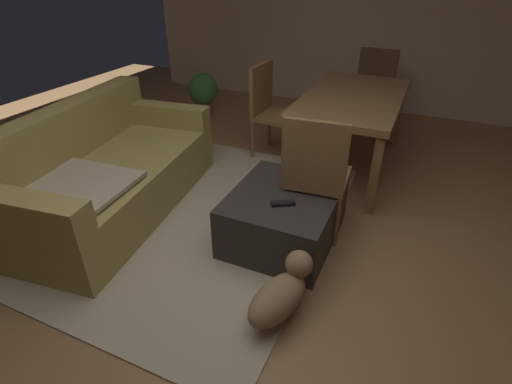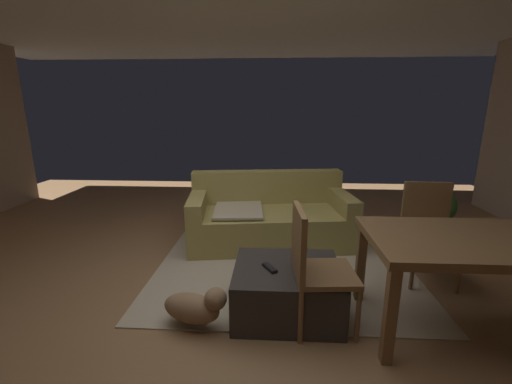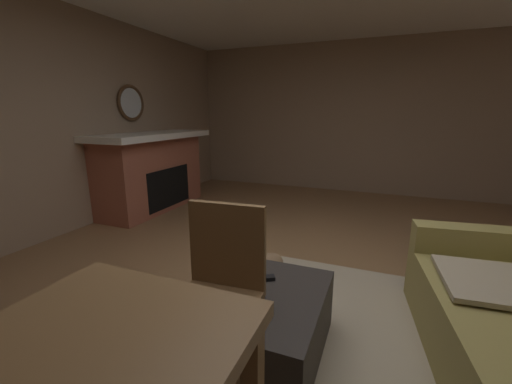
% 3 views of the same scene
% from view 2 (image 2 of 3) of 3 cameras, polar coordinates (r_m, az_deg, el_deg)
% --- Properties ---
extents(floor, '(9.49, 9.49, 0.00)m').
position_cam_2_polar(floor, '(2.98, -6.68, -18.56)').
color(floor, olive).
extents(area_rug, '(2.60, 2.00, 0.01)m').
position_cam_2_polar(area_rug, '(3.49, 4.86, -13.22)').
color(area_rug, tan).
rests_on(area_rug, ground).
extents(couch, '(2.02, 1.17, 0.84)m').
position_cam_2_polar(couch, '(4.07, 2.32, -4.50)').
color(couch, '#9E8E4C').
rests_on(couch, ground).
extents(ottoman_coffee_table, '(0.84, 0.72, 0.39)m').
position_cam_2_polar(ottoman_coffee_table, '(2.77, 5.35, -16.47)').
color(ottoman_coffee_table, '#2D2826').
rests_on(ottoman_coffee_table, ground).
extents(tv_remote, '(0.12, 0.16, 0.02)m').
position_cam_2_polar(tv_remote, '(2.63, 2.39, -12.98)').
color(tv_remote, black).
rests_on(tv_remote, ottoman_coffee_table).
extents(dining_table, '(1.57, 0.85, 0.74)m').
position_cam_2_polar(dining_table, '(2.83, 34.51, -8.05)').
color(dining_table, brown).
rests_on(dining_table, ground).
extents(dining_chair_west, '(0.47, 0.47, 0.93)m').
position_cam_2_polar(dining_chair_west, '(2.49, 9.79, -11.86)').
color(dining_chair_west, brown).
rests_on(dining_chair_west, ground).
extents(dining_chair_north, '(0.47, 0.47, 0.93)m').
position_cam_2_polar(dining_chair_north, '(3.56, 27.61, -5.24)').
color(dining_chair_north, brown).
rests_on(dining_chair_north, ground).
extents(potted_plant, '(0.38, 0.38, 0.56)m').
position_cam_2_polar(potted_plant, '(5.01, 29.31, -2.52)').
color(potted_plant, brown).
rests_on(potted_plant, ground).
extents(small_dog, '(0.52, 0.33, 0.31)m').
position_cam_2_polar(small_dog, '(2.63, -10.42, -18.92)').
color(small_dog, '#8C6B4C').
rests_on(small_dog, ground).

